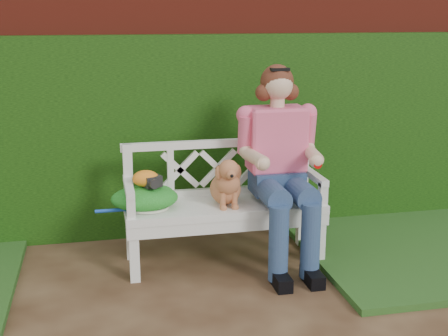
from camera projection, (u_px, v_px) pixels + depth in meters
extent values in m
plane|color=#341D0F|center=(188.00, 328.00, 3.67)|extent=(60.00, 60.00, 0.00)
cube|color=maroon|center=(152.00, 104.00, 5.19)|extent=(10.00, 0.30, 2.20)
cube|color=#265C11|center=(156.00, 138.00, 5.04)|extent=(10.00, 0.18, 1.70)
cube|color=black|center=(152.00, 181.00, 4.34)|extent=(0.15, 0.13, 0.08)
ellipsoid|color=orange|center=(146.00, 178.00, 4.34)|extent=(0.22, 0.18, 0.12)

